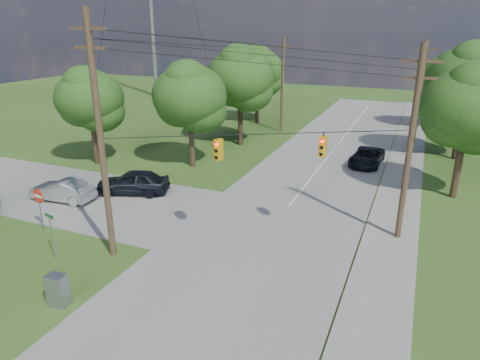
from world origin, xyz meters
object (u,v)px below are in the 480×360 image
at_px(pole_north_e, 420,92).
at_px(pole_sw, 100,138).
at_px(control_cabinet, 58,290).
at_px(pole_north_w, 282,85).
at_px(car_cross_silver, 63,190).
at_px(car_cross_dark, 133,182).
at_px(do_not_enter_sign, 39,201).
at_px(pole_ne, 410,144).
at_px(car_main_north, 367,157).

bearing_deg(pole_north_e, pole_sw, -114.52).
relative_size(pole_sw, control_cabinet, 8.23).
relative_size(pole_north_w, car_cross_silver, 2.25).
bearing_deg(car_cross_dark, control_cabinet, 2.74).
xyz_separation_m(pole_north_e, do_not_enter_sign, (-18.96, -29.00, -3.26)).
relative_size(pole_north_e, do_not_enter_sign, 3.86).
height_order(pole_north_w, car_cross_silver, pole_north_w).
relative_size(pole_north_w, do_not_enter_sign, 3.86).
height_order(car_cross_silver, do_not_enter_sign, do_not_enter_sign).
bearing_deg(control_cabinet, pole_ne, 36.66).
distance_m(pole_north_e, control_cabinet, 36.60).
xyz_separation_m(pole_ne, car_cross_dark, (-17.66, -0.15, -4.58)).
relative_size(pole_north_e, car_cross_dark, 2.00).
xyz_separation_m(pole_sw, pole_ne, (13.50, 7.60, -0.76)).
distance_m(pole_sw, pole_north_e, 32.55).
bearing_deg(control_cabinet, do_not_enter_sign, 134.47).
bearing_deg(pole_sw, pole_north_w, 90.77).
bearing_deg(pole_north_w, pole_ne, -57.71).
xyz_separation_m(pole_north_e, car_cross_dark, (-17.66, -22.15, -4.25)).
bearing_deg(car_main_north, car_cross_silver, -134.02).
relative_size(pole_north_e, car_main_north, 1.97).
height_order(car_cross_silver, control_cabinet, car_cross_silver).
bearing_deg(car_main_north, pole_north_e, 72.93).
relative_size(pole_sw, car_cross_dark, 2.40).
distance_m(pole_sw, car_cross_silver, 10.47).
distance_m(pole_north_e, car_cross_dark, 28.65).
xyz_separation_m(pole_north_w, car_cross_dark, (-3.76, -22.15, -4.25)).
relative_size(pole_sw, car_main_north, 2.37).
bearing_deg(pole_north_w, car_cross_dark, -99.62).
height_order(pole_sw, car_cross_dark, pole_sw).
distance_m(car_cross_dark, control_cabinet, 12.80).
relative_size(control_cabinet, do_not_enter_sign, 0.56).
height_order(car_main_north, do_not_enter_sign, do_not_enter_sign).
height_order(pole_sw, pole_north_w, pole_sw).
distance_m(pole_north_e, pole_north_w, 13.90).
xyz_separation_m(pole_sw, do_not_enter_sign, (-5.46, 0.60, -4.36)).
xyz_separation_m(car_cross_silver, do_not_enter_sign, (2.25, -3.90, 1.11)).
height_order(car_cross_dark, car_cross_silver, car_cross_dark).
height_order(control_cabinet, do_not_enter_sign, do_not_enter_sign).
bearing_deg(pole_sw, car_main_north, 63.95).
height_order(pole_north_w, control_cabinet, pole_north_w).
distance_m(pole_ne, car_cross_silver, 21.95).
distance_m(pole_sw, pole_north_w, 29.62).
height_order(pole_ne, car_cross_silver, pole_ne).
bearing_deg(do_not_enter_sign, control_cabinet, -31.48).
xyz_separation_m(car_cross_dark, car_cross_silver, (-3.56, -2.94, -0.12)).
bearing_deg(pole_north_w, pole_north_e, 0.00).
xyz_separation_m(pole_sw, car_main_north, (10.10, 20.66, -5.49)).
relative_size(pole_north_e, pole_north_w, 1.00).
bearing_deg(pole_sw, control_cabinet, -81.01).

